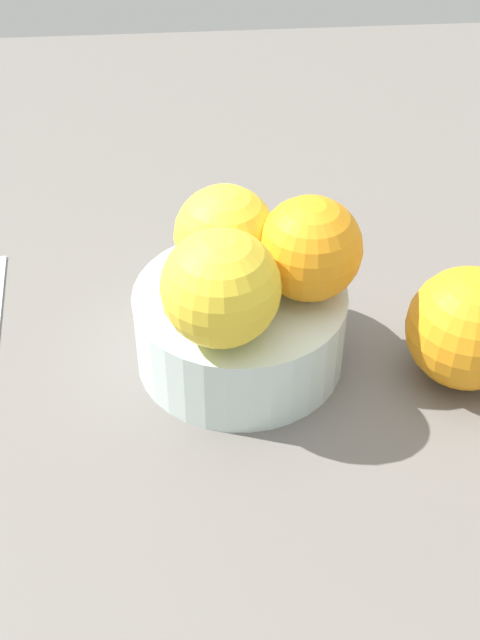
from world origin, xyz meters
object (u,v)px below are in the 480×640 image
orange_in_bowl_0 (225,235)px  orange_in_bowl_2 (221,288)px  orange_in_bowl_1 (310,249)px  fruit_bowl (240,328)px  orange_loose_0 (468,328)px

orange_in_bowl_0 → orange_in_bowl_2: orange_in_bowl_2 is taller
orange_in_bowl_0 → orange_in_bowl_1: (-5.05, 1.92, 0.07)cm
fruit_bowl → orange_loose_0: bearing=169.1°
fruit_bowl → orange_in_bowl_1: 7.44cm
orange_in_bowl_0 → orange_in_bowl_1: 5.40cm
orange_in_bowl_0 → orange_loose_0: orange_in_bowl_0 is taller
orange_in_bowl_0 → orange_in_bowl_1: bearing=159.2°
orange_in_bowl_0 → orange_in_bowl_2: (0.61, 5.61, 0.30)cm
orange_in_bowl_0 → orange_loose_0: (-14.97, 4.63, -4.68)cm
orange_in_bowl_2 → orange_loose_0: size_ratio=0.89×
orange_in_bowl_0 → orange_loose_0: 16.35cm
fruit_bowl → orange_loose_0: orange_loose_0 is taller
orange_in_bowl_2 → orange_in_bowl_1: bearing=-146.9°
orange_in_bowl_2 → orange_loose_0: 16.38cm
orange_loose_0 → orange_in_bowl_1: bearing=-15.3°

